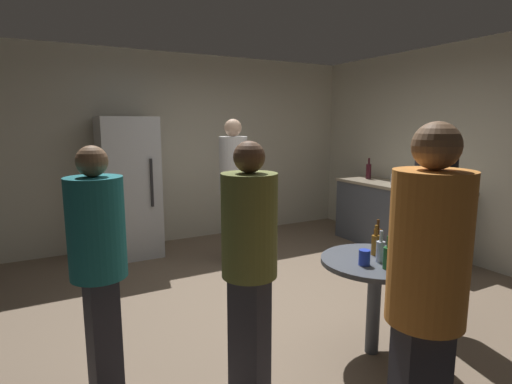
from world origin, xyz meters
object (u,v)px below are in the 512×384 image
object	(u,v)px
refrigerator	(129,187)
plastic_cup_blue	(364,258)
beer_bottle_brown	(377,237)
person_in_teal_shirt	(98,254)
kettle	(397,180)
person_in_black_shirt	(433,208)
person_in_orange_shirt	(426,286)
wine_bottle_on_counter	(369,171)
beer_bottle_clear	(380,251)
beer_bottle_green	(388,257)
person_in_olive_shirt	(249,252)
foreground_table	(375,273)
person_in_white_shirt	(233,180)
beer_bottle_amber	(375,244)

from	to	relation	value
refrigerator	plastic_cup_blue	size ratio (longest dim) A/B	16.36
beer_bottle_brown	person_in_teal_shirt	world-z (taller)	person_in_teal_shirt
kettle	plastic_cup_blue	size ratio (longest dim) A/B	2.22
kettle	person_in_black_shirt	size ratio (longest dim) A/B	0.14
person_in_orange_shirt	person_in_teal_shirt	xyz separation A→B (m)	(-1.17, 1.43, -0.09)
wine_bottle_on_counter	plastic_cup_blue	distance (m)	3.42
beer_bottle_clear	beer_bottle_green	bearing A→B (deg)	-116.03
person_in_orange_shirt	person_in_olive_shirt	bearing A→B (deg)	37.76
foreground_table	beer_bottle_clear	xyz separation A→B (m)	(-0.01, -0.05, 0.19)
person_in_olive_shirt	person_in_black_shirt	size ratio (longest dim) A/B	0.95
plastic_cup_blue	person_in_white_shirt	distance (m)	2.41
beer_bottle_brown	person_in_olive_shirt	size ratio (longest dim) A/B	0.14
person_in_black_shirt	person_in_teal_shirt	distance (m)	2.67
wine_bottle_on_counter	person_in_olive_shirt	world-z (taller)	person_in_olive_shirt
kettle	plastic_cup_blue	distance (m)	2.93
person_in_orange_shirt	person_in_white_shirt	size ratio (longest dim) A/B	0.98
person_in_white_shirt	foreground_table	bearing A→B (deg)	-8.71
refrigerator	person_in_olive_shirt	size ratio (longest dim) A/B	1.11
wine_bottle_on_counter	person_in_orange_shirt	bearing A→B (deg)	-130.70
person_in_white_shirt	person_in_black_shirt	bearing A→B (deg)	11.64
refrigerator	wine_bottle_on_counter	size ratio (longest dim) A/B	5.81
refrigerator	beer_bottle_amber	xyz separation A→B (m)	(1.16, -3.18, -0.08)
beer_bottle_green	person_in_olive_shirt	distance (m)	0.99
refrigerator	beer_bottle_amber	size ratio (longest dim) A/B	7.83
person_in_white_shirt	person_in_teal_shirt	xyz separation A→B (m)	(-1.81, -1.87, -0.11)
person_in_olive_shirt	person_in_teal_shirt	distance (m)	0.93
plastic_cup_blue	refrigerator	bearing A→B (deg)	105.68
wine_bottle_on_counter	beer_bottle_green	xyz separation A→B (m)	(-2.29, -2.58, -0.20)
person_in_orange_shirt	person_in_teal_shirt	bearing A→B (deg)	56.60
beer_bottle_green	beer_bottle_clear	size ratio (longest dim) A/B	1.00
refrigerator	foreground_table	distance (m)	3.45
plastic_cup_blue	person_in_white_shirt	world-z (taller)	person_in_white_shirt
person_in_olive_shirt	person_in_orange_shirt	bearing A→B (deg)	-97.14
person_in_orange_shirt	person_in_black_shirt	xyz separation A→B (m)	(1.49, 1.13, -0.01)
kettle	beer_bottle_green	world-z (taller)	kettle
refrigerator	beer_bottle_brown	xyz separation A→B (m)	(1.31, -3.05, -0.08)
beer_bottle_brown	beer_bottle_green	size ratio (longest dim) A/B	1.00
beer_bottle_green	person_in_teal_shirt	size ratio (longest dim) A/B	0.14
beer_bottle_clear	kettle	bearing A→B (deg)	40.31
beer_bottle_brown	person_in_black_shirt	size ratio (longest dim) A/B	0.13
plastic_cup_blue	person_in_olive_shirt	xyz separation A→B (m)	(-0.88, 0.07, 0.15)
refrigerator	beer_bottle_brown	size ratio (longest dim) A/B	7.83
wine_bottle_on_counter	beer_bottle_green	bearing A→B (deg)	-131.62
beer_bottle_amber	person_in_black_shirt	size ratio (longest dim) A/B	0.13
beer_bottle_green	plastic_cup_blue	size ratio (longest dim) A/B	2.09
person_in_orange_shirt	person_in_teal_shirt	distance (m)	1.85
beer_bottle_clear	wine_bottle_on_counter	bearing A→B (deg)	47.73
beer_bottle_green	person_in_teal_shirt	xyz separation A→B (m)	(-1.77, 0.65, 0.11)
wine_bottle_on_counter	foreground_table	bearing A→B (deg)	-132.71
person_in_black_shirt	wine_bottle_on_counter	bearing A→B (deg)	-104.06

